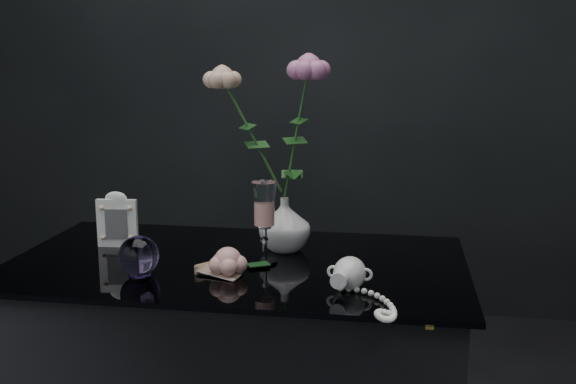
% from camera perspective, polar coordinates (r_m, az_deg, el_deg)
% --- Properties ---
extents(vase, '(0.16, 0.16, 0.13)m').
position_cam_1_polar(vase, '(1.63, -0.29, -2.75)').
color(vase, white).
rests_on(vase, table).
extents(wine_glass, '(0.06, 0.06, 0.19)m').
position_cam_1_polar(wine_glass, '(1.53, -2.01, -2.62)').
color(wine_glass, white).
rests_on(wine_glass, table).
extents(picture_frame, '(0.11, 0.09, 0.14)m').
position_cam_1_polar(picture_frame, '(1.72, -14.27, -2.25)').
color(picture_frame, white).
rests_on(picture_frame, table).
extents(paperweight, '(0.10, 0.10, 0.09)m').
position_cam_1_polar(paperweight, '(1.49, -12.52, -5.28)').
color(paperweight, '#8E76C0').
rests_on(paperweight, table).
extents(paper_fan, '(0.21, 0.17, 0.02)m').
position_cam_1_polar(paper_fan, '(1.49, -7.72, -6.48)').
color(paper_fan, beige).
rests_on(paper_fan, table).
extents(loose_rose, '(0.14, 0.18, 0.06)m').
position_cam_1_polar(loose_rose, '(1.47, -5.11, -5.86)').
color(loose_rose, '#ECA598').
rests_on(loose_rose, table).
extents(pearl_jar, '(0.26, 0.27, 0.07)m').
position_cam_1_polar(pearl_jar, '(1.39, 5.24, -6.73)').
color(pearl_jar, white).
rests_on(pearl_jar, table).
extents(roses, '(0.28, 0.12, 0.39)m').
position_cam_1_polar(roses, '(1.58, -1.37, 6.05)').
color(roses, '#E0B392').
rests_on(roses, vase).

